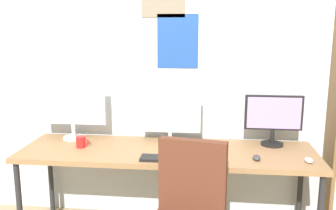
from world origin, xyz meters
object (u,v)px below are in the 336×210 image
at_px(monitor_center, 170,117).
at_px(coffee_mug, 81,142).
at_px(monitor_left, 72,108).
at_px(keyboard_main, 164,158).
at_px(mouse_left_side, 256,158).
at_px(desk, 167,156).
at_px(monitor_right, 273,117).
at_px(laptop_closed, 193,149).
at_px(mouse_right_side, 309,160).

bearing_deg(monitor_center, coffee_mug, -162.06).
distance_m(monitor_left, coffee_mug, 0.35).
height_order(monitor_left, coffee_mug, monitor_left).
height_order(keyboard_main, coffee_mug, coffee_mug).
height_order(keyboard_main, mouse_left_side, mouse_left_side).
height_order(monitor_center, keyboard_main, monitor_center).
distance_m(desk, keyboard_main, 0.24).
height_order(desk, monitor_right, monitor_right).
bearing_deg(coffee_mug, keyboard_main, -17.34).
relative_size(monitor_left, mouse_left_side, 5.94).
xyz_separation_m(desk, monitor_center, (0.00, 0.21, 0.27)).
relative_size(monitor_right, keyboard_main, 1.34).
bearing_deg(desk, laptop_closed, 1.54).
distance_m(monitor_center, monitor_right, 0.84).
height_order(desk, mouse_right_side, mouse_right_side).
height_order(mouse_left_side, coffee_mug, coffee_mug).
relative_size(monitor_right, mouse_right_side, 4.78).
bearing_deg(monitor_left, monitor_center, -0.00).
bearing_deg(monitor_right, monitor_left, 180.00).
distance_m(desk, mouse_left_side, 0.69).
bearing_deg(mouse_right_side, monitor_center, 159.72).
xyz_separation_m(keyboard_main, mouse_left_side, (0.67, 0.07, 0.01)).
bearing_deg(desk, monitor_left, 165.80).
height_order(monitor_center, mouse_right_side, monitor_center).
bearing_deg(mouse_right_side, monitor_left, 168.46).
xyz_separation_m(mouse_left_side, mouse_right_side, (0.37, -0.01, 0.00)).
xyz_separation_m(monitor_left, monitor_center, (0.84, -0.00, -0.05)).
bearing_deg(monitor_center, monitor_right, -0.01).
xyz_separation_m(monitor_center, coffee_mug, (-0.70, -0.23, -0.17)).
distance_m(mouse_left_side, mouse_right_side, 0.37).
xyz_separation_m(monitor_right, keyboard_main, (-0.84, -0.44, -0.23)).
bearing_deg(mouse_right_side, keyboard_main, -176.73).
height_order(monitor_left, mouse_right_side, monitor_left).
bearing_deg(mouse_left_side, monitor_right, 65.54).
relative_size(keyboard_main, mouse_left_side, 3.56).
height_order(desk, keyboard_main, keyboard_main).
bearing_deg(laptop_closed, mouse_right_side, -8.69).
bearing_deg(mouse_right_side, monitor_right, 117.25).
bearing_deg(monitor_right, mouse_left_side, -114.46).
xyz_separation_m(monitor_right, mouse_left_side, (-0.17, -0.37, -0.22)).
xyz_separation_m(monitor_center, monitor_right, (0.84, -0.00, 0.02)).
relative_size(mouse_left_side, laptop_closed, 0.30).
distance_m(monitor_center, coffee_mug, 0.75).
relative_size(monitor_center, laptop_closed, 1.58).
bearing_deg(laptop_closed, mouse_left_side, -15.82).
distance_m(keyboard_main, laptop_closed, 0.31).
height_order(desk, mouse_left_side, mouse_left_side).
relative_size(desk, laptop_closed, 7.24).
distance_m(monitor_center, mouse_right_side, 1.12).
xyz_separation_m(desk, coffee_mug, (-0.70, -0.01, 0.09)).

